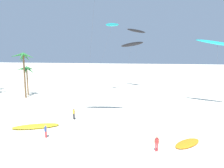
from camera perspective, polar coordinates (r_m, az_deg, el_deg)
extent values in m
cylinder|color=brown|center=(53.04, -21.30, 1.90)|extent=(0.36, 0.36, 9.71)
cone|color=#287533|center=(52.00, -20.41, 6.70)|extent=(2.79, 0.81, 1.42)
cone|color=#287533|center=(53.53, -20.85, 6.27)|extent=(0.97, 2.49, 2.19)
cone|color=#287533|center=(53.67, -21.85, 6.14)|extent=(2.06, 2.03, 2.29)
cone|color=#287533|center=(52.77, -23.03, 6.70)|extent=(2.72, 1.77, 1.21)
cone|color=#287533|center=(51.64, -22.04, 6.32)|extent=(0.91, 2.67, 1.87)
cylinder|color=olive|center=(55.62, -20.67, 0.59)|extent=(0.31, 0.31, 6.52)
cone|color=#287533|center=(54.82, -19.97, 3.23)|extent=(2.26, 0.68, 1.81)
cone|color=#287533|center=(56.03, -19.98, 3.70)|extent=(1.33, 2.45, 1.20)
cone|color=#287533|center=(56.19, -21.51, 3.60)|extent=(2.41, 1.52, 1.26)
cone|color=#287533|center=(55.10, -22.02, 3.60)|extent=(2.23, 1.93, 1.03)
cone|color=#287533|center=(54.46, -21.11, 3.07)|extent=(0.93, 2.23, 1.91)
cylinder|color=#4C4C51|center=(31.29, -5.69, 5.48)|extent=(1.06, 2.83, 18.00)
ellipsoid|color=#19B2B7|center=(45.78, 25.19, 9.36)|extent=(7.63, 4.00, 2.18)
ellipsoid|color=black|center=(45.78, 25.20, 9.41)|extent=(7.43, 3.33, 1.80)
cylinder|color=#4C4C51|center=(43.13, 25.22, 1.48)|extent=(0.93, 5.90, 11.75)
ellipsoid|color=black|center=(63.33, 5.00, 9.97)|extent=(7.19, 6.00, 2.11)
ellipsoid|color=orange|center=(63.34, 5.00, 10.00)|extent=(6.71, 5.43, 1.52)
cylinder|color=#4C4C51|center=(59.44, 3.91, 4.25)|extent=(1.68, 8.34, 11.85)
ellipsoid|color=#19B2B7|center=(54.80, 0.10, 14.82)|extent=(3.36, 4.44, 1.23)
ellipsoid|color=purple|center=(54.81, 0.10, 14.86)|extent=(2.96, 4.20, 0.73)
cylinder|color=#4C4C51|center=(50.43, -2.69, 5.92)|extent=(3.70, 9.10, 16.28)
ellipsoid|color=black|center=(59.89, 6.19, 13.26)|extent=(5.05, 2.66, 1.58)
ellipsoid|color=red|center=(59.89, 6.19, 13.29)|extent=(4.85, 1.98, 1.20)
cylinder|color=#4C4C51|center=(56.91, 6.12, 5.73)|extent=(0.33, 5.84, 15.25)
ellipsoid|color=orange|center=(28.05, 18.56, -14.07)|extent=(3.95, 4.08, 0.28)
ellipsoid|color=#EA5193|center=(28.04, 18.56, -14.04)|extent=(2.27, 2.29, 0.17)
ellipsoid|color=yellow|center=(33.49, -18.77, -10.10)|extent=(6.43, 3.91, 0.43)
ellipsoid|color=green|center=(33.48, -18.77, -10.07)|extent=(3.15, 2.38, 0.26)
cylinder|color=red|center=(29.66, -16.50, -12.12)|extent=(0.14, 0.14, 0.81)
cylinder|color=red|center=(29.53, -16.33, -12.21)|extent=(0.14, 0.14, 0.81)
cube|color=#2D4CA5|center=(29.36, -16.48, -10.89)|extent=(0.36, 0.33, 0.59)
cylinder|color=tan|center=(29.54, -16.70, -10.86)|extent=(0.09, 0.09, 0.56)
cylinder|color=tan|center=(29.20, -16.24, -11.07)|extent=(0.09, 0.09, 0.56)
sphere|color=tan|center=(29.21, -16.52, -10.10)|extent=(0.21, 0.21, 0.21)
cylinder|color=red|center=(25.42, 11.05, -15.47)|extent=(0.14, 0.14, 0.92)
cylinder|color=red|center=(25.45, 11.43, -15.45)|extent=(0.14, 0.14, 0.92)
cube|color=red|center=(25.14, 11.30, -13.94)|extent=(0.32, 0.23, 0.55)
cylinder|color=tan|center=(25.12, 10.81, -14.04)|extent=(0.09, 0.09, 0.56)
cylinder|color=tan|center=(25.19, 11.78, -14.00)|extent=(0.09, 0.09, 0.56)
sphere|color=tan|center=(24.98, 11.33, -13.08)|extent=(0.21, 0.21, 0.21)
cylinder|color=black|center=(35.63, -9.55, -8.16)|extent=(0.14, 0.14, 0.91)
cylinder|color=black|center=(35.76, -9.72, -8.10)|extent=(0.14, 0.14, 0.91)
cube|color=yellow|center=(35.48, -9.67, -6.96)|extent=(0.36, 0.33, 0.60)
cylinder|color=#9E7051|center=(35.33, -9.45, -7.09)|extent=(0.09, 0.09, 0.56)
cylinder|color=#9E7051|center=(35.65, -9.88, -6.96)|extent=(0.09, 0.09, 0.56)
sphere|color=#9E7051|center=(35.36, -9.68, -6.29)|extent=(0.21, 0.21, 0.21)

